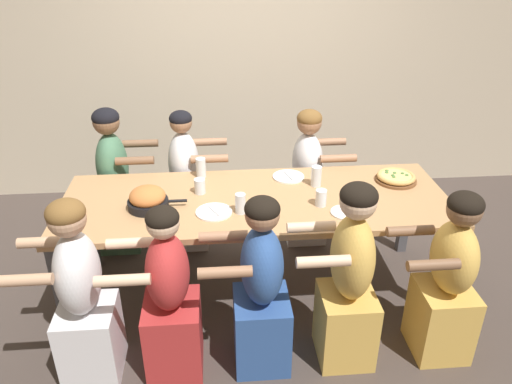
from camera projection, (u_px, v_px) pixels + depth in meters
The scene contains 21 objects.
ground_plane at pixel (256, 288), 3.68m from camera, with size 18.00×18.00×0.00m, color #423833.
restaurant_back_panel at pixel (240, 25), 4.47m from camera, with size 10.00×0.06×3.20m, color beige.
dining_table at pixel (256, 207), 3.37m from camera, with size 2.59×0.93×0.75m.
pizza_board_main at pixel (396, 178), 3.56m from camera, with size 0.29×0.29×0.05m.
skillet_bowl at pixel (148, 199), 3.20m from camera, with size 0.38×0.26×0.15m.
empty_plate_a at pixel (346, 212), 3.16m from camera, with size 0.19×0.19×0.02m.
empty_plate_b at pixel (288, 177), 3.62m from camera, with size 0.23×0.23×0.02m.
empty_plate_c at pixel (214, 212), 3.16m from camera, with size 0.23×0.23×0.02m.
drinking_glass_a at pixel (316, 177), 3.48m from camera, with size 0.07×0.07×0.14m.
drinking_glass_b at pixel (200, 186), 3.38m from camera, with size 0.08×0.08×0.10m.
drinking_glass_c at pixel (240, 205), 3.14m from camera, with size 0.07×0.07×0.13m.
drinking_glass_d at pixel (201, 168), 3.60m from camera, with size 0.07×0.07×0.14m.
drinking_glass_e at pixel (321, 199), 3.23m from camera, with size 0.07×0.07×0.11m.
diner_far_left at pixel (116, 186), 3.96m from camera, with size 0.51×0.40×1.19m.
diner_near_right at pixel (448, 283), 2.92m from camera, with size 0.51×0.40×1.10m.
diner_near_center at pixel (261, 293), 2.84m from camera, with size 0.51×0.40×1.12m.
diner_near_left at pixel (82, 300), 2.75m from camera, with size 0.51×0.40×1.15m.
diner_near_midleft at pixel (170, 301), 2.81m from camera, with size 0.51×0.40×1.09m.
diner_far_midleft at pixel (186, 186), 4.01m from camera, with size 0.51×0.40×1.15m.
diner_near_midright at pixel (349, 283), 2.86m from camera, with size 0.51×0.40×1.18m.
diner_far_midright at pixel (307, 182), 4.08m from camera, with size 0.51×0.40×1.13m.
Camera 1 is at (-0.25, -2.93, 2.33)m, focal length 35.00 mm.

